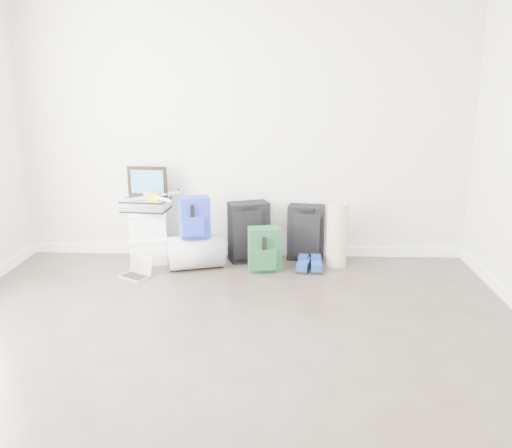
{
  "coord_description": "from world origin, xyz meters",
  "views": [
    {
      "loc": [
        0.34,
        -2.9,
        1.79
      ],
      "look_at": [
        0.14,
        1.9,
        0.49
      ],
      "focal_mm": 38.0,
      "sensor_mm": 36.0,
      "label": 1
    }
  ],
  "objects_px": {
    "briefcase": "(146,204)",
    "carry_on": "(306,233)",
    "duffel_bag": "(196,252)",
    "large_suitcase": "(249,232)",
    "boxes_stack": "(148,236)",
    "laptop": "(137,271)"
  },
  "relations": [
    {
      "from": "duffel_bag",
      "to": "laptop",
      "type": "distance_m",
      "value": 0.58
    },
    {
      "from": "laptop",
      "to": "boxes_stack",
      "type": "bearing_deg",
      "value": 119.64
    },
    {
      "from": "large_suitcase",
      "to": "boxes_stack",
      "type": "bearing_deg",
      "value": 165.22
    },
    {
      "from": "duffel_bag",
      "to": "large_suitcase",
      "type": "height_order",
      "value": "large_suitcase"
    },
    {
      "from": "duffel_bag",
      "to": "carry_on",
      "type": "height_order",
      "value": "carry_on"
    },
    {
      "from": "boxes_stack",
      "to": "duffel_bag",
      "type": "relative_size",
      "value": 1.01
    },
    {
      "from": "large_suitcase",
      "to": "laptop",
      "type": "bearing_deg",
      "value": -173.34
    },
    {
      "from": "carry_on",
      "to": "duffel_bag",
      "type": "bearing_deg",
      "value": -154.21
    },
    {
      "from": "briefcase",
      "to": "boxes_stack",
      "type": "bearing_deg",
      "value": -174.67
    },
    {
      "from": "briefcase",
      "to": "large_suitcase",
      "type": "relative_size",
      "value": 0.71
    },
    {
      "from": "large_suitcase",
      "to": "carry_on",
      "type": "bearing_deg",
      "value": -14.06
    },
    {
      "from": "briefcase",
      "to": "carry_on",
      "type": "xyz_separation_m",
      "value": [
        1.58,
        0.15,
        -0.31
      ]
    },
    {
      "from": "boxes_stack",
      "to": "large_suitcase",
      "type": "distance_m",
      "value": 1.01
    },
    {
      "from": "boxes_stack",
      "to": "briefcase",
      "type": "bearing_deg",
      "value": -14.21
    },
    {
      "from": "duffel_bag",
      "to": "large_suitcase",
      "type": "distance_m",
      "value": 0.58
    },
    {
      "from": "boxes_stack",
      "to": "carry_on",
      "type": "xyz_separation_m",
      "value": [
        1.58,
        0.15,
        0.01
      ]
    },
    {
      "from": "boxes_stack",
      "to": "duffel_bag",
      "type": "height_order",
      "value": "boxes_stack"
    },
    {
      "from": "duffel_bag",
      "to": "carry_on",
      "type": "distance_m",
      "value": 1.13
    },
    {
      "from": "boxes_stack",
      "to": "briefcase",
      "type": "xyz_separation_m",
      "value": [
        0.0,
        0.0,
        0.33
      ]
    },
    {
      "from": "boxes_stack",
      "to": "laptop",
      "type": "distance_m",
      "value": 0.47
    },
    {
      "from": "carry_on",
      "to": "laptop",
      "type": "height_order",
      "value": "carry_on"
    },
    {
      "from": "carry_on",
      "to": "large_suitcase",
      "type": "bearing_deg",
      "value": -164.71
    }
  ]
}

